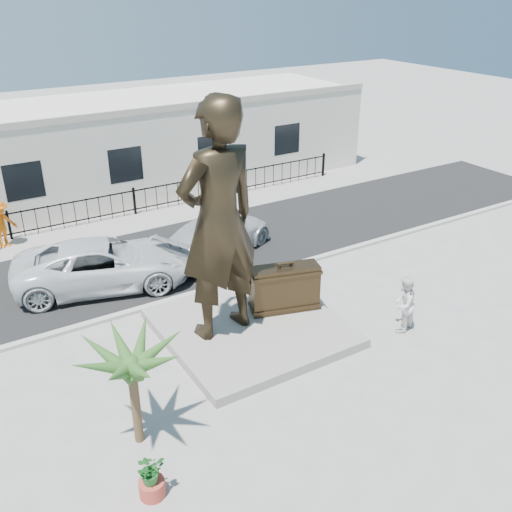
{
  "coord_description": "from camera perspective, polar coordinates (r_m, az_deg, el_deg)",
  "views": [
    {
      "loc": [
        -8.18,
        -11.34,
        9.91
      ],
      "look_at": [
        0.0,
        2.0,
        2.3
      ],
      "focal_mm": 40.0,
      "sensor_mm": 36.0,
      "label": 1
    }
  ],
  "objects": [
    {
      "name": "plinth",
      "position": [
        17.86,
        -0.53,
        -7.19
      ],
      "size": [
        5.2,
        5.2,
        0.3
      ],
      "primitive_type": "cube",
      "color": "gray",
      "rests_on": "ground"
    },
    {
      "name": "statue",
      "position": [
        15.92,
        -3.78,
        3.44
      ],
      "size": [
        2.77,
        2.01,
        7.06
      ],
      "primitive_type": "imported",
      "rotation": [
        0.0,
        0.0,
        3.27
      ],
      "color": "black",
      "rests_on": "plinth"
    },
    {
      "name": "curb",
      "position": [
        20.36,
        -3.68,
        -3.04
      ],
      "size": [
        40.0,
        0.25,
        0.12
      ],
      "primitive_type": "cube",
      "color": "#A5A399",
      "rests_on": "ground"
    },
    {
      "name": "shrub",
      "position": [
        12.84,
        -10.55,
        -20.24
      ],
      "size": [
        0.65,
        0.58,
        0.67
      ],
      "primitive_type": "imported",
      "rotation": [
        0.0,
        0.0,
        0.08
      ],
      "color": "#216626",
      "rests_on": "planter"
    },
    {
      "name": "worker",
      "position": [
        25.21,
        -24.13,
        2.92
      ],
      "size": [
        1.47,
        1.19,
        1.99
      ],
      "primitive_type": "imported",
      "rotation": [
        0.0,
        0.0,
        0.41
      ],
      "color": "orange",
      "rests_on": "far_sidewalk"
    },
    {
      "name": "ground",
      "position": [
        17.14,
        3.55,
        -9.45
      ],
      "size": [
        100.0,
        100.0,
        0.0
      ],
      "primitive_type": "plane",
      "color": "#9E9991",
      "rests_on": "ground"
    },
    {
      "name": "suitcase",
      "position": [
        18.17,
        2.88,
        -3.23
      ],
      "size": [
        2.28,
        1.27,
        1.53
      ],
      "primitive_type": "cube",
      "rotation": [
        0.0,
        0.0,
        -0.28
      ],
      "color": "#322415",
      "rests_on": "plinth"
    },
    {
      "name": "street",
      "position": [
        23.21,
        -7.76,
        0.43
      ],
      "size": [
        40.0,
        7.0,
        0.01
      ],
      "primitive_type": "cube",
      "color": "black",
      "rests_on": "ground"
    },
    {
      "name": "palm_tree",
      "position": [
        14.58,
        -11.54,
        -17.56
      ],
      "size": [
        1.8,
        1.8,
        3.2
      ],
      "primitive_type": null,
      "color": "#2A521E",
      "rests_on": "ground"
    },
    {
      "name": "planter",
      "position": [
        13.23,
        -10.34,
        -21.86
      ],
      "size": [
        0.56,
        0.56,
        0.4
      ],
      "primitive_type": "cylinder",
      "color": "#B63C30",
      "rests_on": "ground"
    },
    {
      "name": "far_sidewalk",
      "position": [
        26.64,
        -11.34,
        3.6
      ],
      "size": [
        40.0,
        2.5,
        0.02
      ],
      "primitive_type": "cube",
      "color": "#9E9991",
      "rests_on": "ground"
    },
    {
      "name": "car_silver",
      "position": [
        22.54,
        -3.97,
        2.02
      ],
      "size": [
        5.82,
        4.2,
        1.56
      ],
      "primitive_type": "imported",
      "rotation": [
        0.0,
        0.0,
        1.99
      ],
      "color": "#B6B9BB",
      "rests_on": "street"
    },
    {
      "name": "fence",
      "position": [
        27.13,
        -12.06,
        5.29
      ],
      "size": [
        22.0,
        0.1,
        1.2
      ],
      "primitive_type": "cube",
      "color": "black",
      "rests_on": "ground"
    },
    {
      "name": "building",
      "position": [
        30.48,
        -15.16,
        10.4
      ],
      "size": [
        28.0,
        7.0,
        4.4
      ],
      "primitive_type": "cube",
      "color": "silver",
      "rests_on": "ground"
    },
    {
      "name": "car_white",
      "position": [
        20.82,
        -15.05,
        -0.78
      ],
      "size": [
        6.66,
        4.37,
        1.7
      ],
      "primitive_type": "imported",
      "rotation": [
        0.0,
        0.0,
        1.3
      ],
      "color": "silver",
      "rests_on": "street"
    },
    {
      "name": "tourist",
      "position": [
        18.13,
        14.53,
        -4.69
      ],
      "size": [
        1.08,
        0.96,
        1.85
      ],
      "primitive_type": "imported",
      "rotation": [
        0.0,
        0.0,
        3.48
      ],
      "color": "white",
      "rests_on": "ground"
    }
  ]
}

